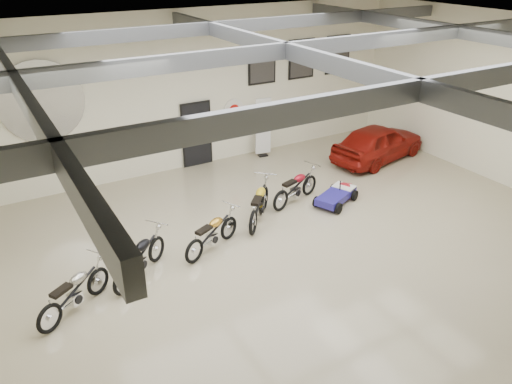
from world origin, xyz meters
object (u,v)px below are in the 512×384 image
banner_stand (263,129)px  motorcycle_black (139,257)px  motorcycle_yellow (259,203)px  motorcycle_gold (212,233)px  go_kart (339,191)px  vintage_car (378,142)px  motorcycle_red (296,187)px  motorcycle_silver (74,291)px

banner_stand → motorcycle_black: bearing=-131.4°
motorcycle_yellow → motorcycle_gold: bearing=154.4°
go_kart → vintage_car: 3.65m
motorcycle_red → go_kart: (1.10, -0.58, -0.17)m
banner_stand → motorcycle_yellow: (-2.46, -3.91, -0.48)m
motorcycle_silver → motorcycle_red: (6.49, 1.74, 0.01)m
banner_stand → motorcycle_red: size_ratio=1.06×
motorcycle_yellow → motorcycle_black: bearing=146.2°
motorcycle_yellow → motorcycle_red: 1.49m
motorcycle_silver → motorcycle_black: motorcycle_black is taller
motorcycle_silver → motorcycle_red: bearing=-18.3°
go_kart → vintage_car: size_ratio=0.47×
motorcycle_gold → motorcycle_red: size_ratio=0.97×
motorcycle_yellow → motorcycle_red: motorcycle_yellow is taller
motorcycle_black → motorcycle_yellow: size_ratio=0.94×
banner_stand → motorcycle_yellow: size_ratio=0.99×
motorcycle_gold → vintage_car: 7.74m
banner_stand → motorcycle_gold: size_ratio=1.09×
banner_stand → motorcycle_red: 3.69m
motorcycle_red → go_kart: motorcycle_red is taller
motorcycle_gold → motorcycle_red: (3.14, 1.07, 0.01)m
motorcycle_silver → motorcycle_gold: motorcycle_silver is taller
motorcycle_silver → motorcycle_red: motorcycle_red is taller
banner_stand → motorcycle_gold: 6.22m
motorcycle_silver → banner_stand: bearing=1.6°
motorcycle_yellow → go_kart: 2.55m
motorcycle_black → motorcycle_yellow: 3.64m
motorcycle_yellow → vintage_car: vintage_car is taller
banner_stand → go_kart: size_ratio=1.14×
motorcycle_red → go_kart: size_ratio=1.08×
motorcycle_gold → motorcycle_silver: bearing=166.8°
motorcycle_black → motorcycle_gold: bearing=-32.9°
motorcycle_silver → motorcycle_yellow: size_ratio=0.92×
motorcycle_silver → motorcycle_yellow: motorcycle_yellow is taller
motorcycle_silver → motorcycle_red: size_ratio=0.98×
motorcycle_silver → motorcycle_gold: bearing=-22.0°
motorcycle_silver → motorcycle_yellow: 5.23m
motorcycle_silver → motorcycle_red: 6.72m
motorcycle_black → motorcycle_gold: (1.84, 0.17, -0.01)m
motorcycle_silver → go_kart: motorcycle_silver is taller
banner_stand → motorcycle_silver: banner_stand is taller
motorcycle_silver → motorcycle_black: 1.59m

